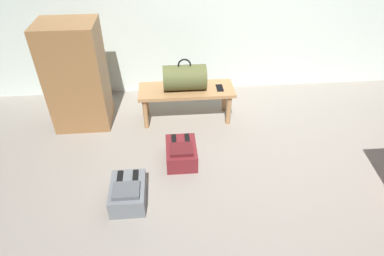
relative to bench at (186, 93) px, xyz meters
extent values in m
plane|color=gray|center=(0.59, -0.89, -0.32)|extent=(6.60, 6.60, 0.00)
cube|color=#A87A4C|center=(0.00, 0.00, 0.04)|extent=(1.00, 0.36, 0.04)
cylinder|color=#A87A4C|center=(-0.44, -0.13, -0.15)|extent=(0.05, 0.05, 0.34)
cylinder|color=#A87A4C|center=(0.44, -0.13, -0.15)|extent=(0.05, 0.05, 0.34)
cylinder|color=#A87A4C|center=(-0.44, 0.13, -0.15)|extent=(0.05, 0.05, 0.34)
cylinder|color=#A87A4C|center=(0.44, 0.13, -0.15)|extent=(0.05, 0.05, 0.34)
cylinder|color=#51562D|center=(-0.02, 0.00, 0.19)|extent=(0.44, 0.26, 0.26)
torus|color=black|center=(-0.02, 0.00, 0.33)|extent=(0.14, 0.02, 0.14)
cube|color=black|center=(0.35, -0.02, 0.06)|extent=(0.07, 0.14, 0.01)
cube|color=black|center=(0.35, -0.02, 0.07)|extent=(0.06, 0.13, 0.00)
cube|color=maroon|center=(-0.10, -0.69, -0.24)|extent=(0.28, 0.38, 0.17)
cube|color=#55181C|center=(-0.10, -0.75, -0.13)|extent=(0.21, 0.17, 0.04)
cube|color=black|center=(-0.16, -0.62, -0.14)|extent=(0.04, 0.19, 0.02)
cube|color=black|center=(-0.04, -0.62, -0.14)|extent=(0.04, 0.19, 0.02)
cube|color=slate|center=(-0.56, -1.14, -0.24)|extent=(0.28, 0.38, 0.17)
cube|color=#515559|center=(-0.56, -1.21, -0.13)|extent=(0.21, 0.17, 0.04)
cube|color=black|center=(-0.62, -1.07, -0.14)|extent=(0.04, 0.19, 0.02)
cube|color=black|center=(-0.50, -1.07, -0.14)|extent=(0.04, 0.19, 0.02)
cube|color=olive|center=(-1.10, 0.04, 0.23)|extent=(0.56, 0.44, 1.10)
camera|label=1|loc=(-0.20, -2.99, 1.77)|focal=30.61mm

